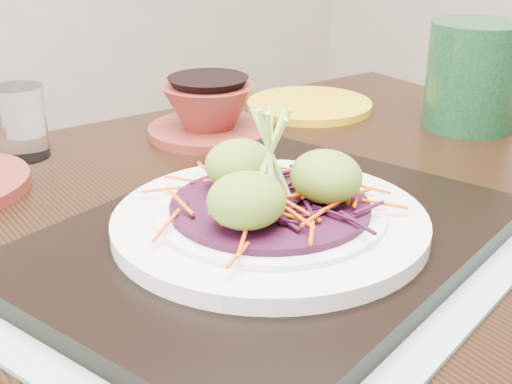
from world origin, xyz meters
TOP-DOWN VIEW (x-y plane):
  - dining_table at (-0.01, -0.00)m, footprint 1.12×0.77m
  - placemat at (-0.01, -0.09)m, footprint 0.56×0.49m
  - serving_tray at (-0.01, -0.09)m, footprint 0.49×0.41m
  - white_plate at (-0.01, -0.09)m, footprint 0.27×0.27m
  - cabbage_bed at (-0.01, -0.09)m, footprint 0.17×0.17m
  - carrot_julienne at (-0.01, -0.09)m, footprint 0.21×0.21m
  - guacamole_scoops at (-0.01, -0.09)m, footprint 0.15×0.13m
  - scallion_garnish at (-0.01, -0.09)m, footprint 0.06×0.06m
  - water_glass at (-0.09, 0.28)m, footprint 0.07×0.07m
  - terracotta_bowl_set at (0.13, 0.22)m, footprint 0.19×0.19m
  - yellow_plate at (0.31, 0.23)m, footprint 0.22×0.22m
  - green_jar at (0.43, 0.04)m, footprint 0.15×0.15m

SIDE VIEW (x-z plane):
  - dining_table at x=-0.01m, z-range 0.25..0.94m
  - placemat at x=-0.01m, z-range 0.68..0.69m
  - yellow_plate at x=0.31m, z-range 0.68..0.69m
  - serving_tray at x=-0.01m, z-range 0.69..0.71m
  - terracotta_bowl_set at x=0.13m, z-range 0.68..0.75m
  - white_plate at x=-0.01m, z-range 0.71..0.73m
  - water_glass at x=-0.09m, z-range 0.68..0.77m
  - cabbage_bed at x=-0.01m, z-range 0.73..0.73m
  - carrot_julienne at x=-0.01m, z-range 0.73..0.74m
  - green_jar at x=0.43m, z-range 0.68..0.82m
  - guacamole_scoops at x=-0.01m, z-range 0.73..0.78m
  - scallion_garnish at x=-0.01m, z-range 0.73..0.82m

